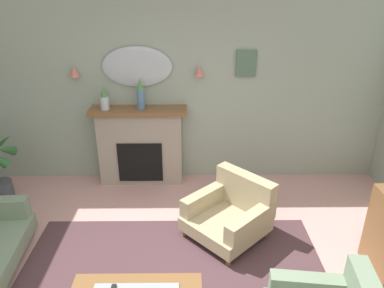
% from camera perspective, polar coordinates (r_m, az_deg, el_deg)
% --- Properties ---
extents(wall_back, '(7.03, 0.10, 2.78)m').
position_cam_1_polar(wall_back, '(5.26, -2.45, 8.73)').
color(wall_back, '#93A393').
rests_on(wall_back, ground).
extents(fireplace, '(1.36, 0.36, 1.16)m').
position_cam_1_polar(fireplace, '(5.38, -8.04, -0.42)').
color(fireplace, gray).
rests_on(fireplace, ground).
extents(mantel_vase_right, '(0.12, 0.12, 0.34)m').
position_cam_1_polar(mantel_vase_right, '(5.17, -13.55, 6.93)').
color(mantel_vase_right, silver).
rests_on(mantel_vase_right, fireplace).
extents(mantel_vase_centre, '(0.11, 0.11, 0.44)m').
position_cam_1_polar(mantel_vase_centre, '(5.07, -8.04, 7.71)').
color(mantel_vase_centre, '#4C7093').
rests_on(mantel_vase_centre, fireplace).
extents(wall_mirror, '(0.96, 0.06, 0.56)m').
position_cam_1_polar(wall_mirror, '(5.15, -8.60, 11.84)').
color(wall_mirror, '#B2BCC6').
extents(wall_sconce_left, '(0.14, 0.14, 0.14)m').
position_cam_1_polar(wall_sconce_left, '(5.30, -17.94, 10.74)').
color(wall_sconce_left, '#D17066').
extents(wall_sconce_right, '(0.14, 0.14, 0.14)m').
position_cam_1_polar(wall_sconce_right, '(5.07, 1.11, 11.32)').
color(wall_sconce_right, '#D17066').
extents(framed_picture, '(0.28, 0.03, 0.36)m').
position_cam_1_polar(framed_picture, '(5.17, 8.49, 12.34)').
color(framed_picture, '#4C6B56').
extents(armchair_near_fireplace, '(1.15, 1.14, 0.71)m').
position_cam_1_polar(armchair_near_fireplace, '(4.39, 6.18, -10.45)').
color(armchair_near_fireplace, tan).
rests_on(armchair_near_fireplace, ground).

